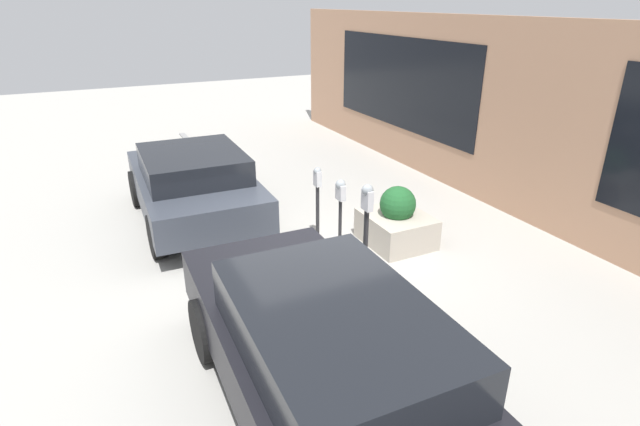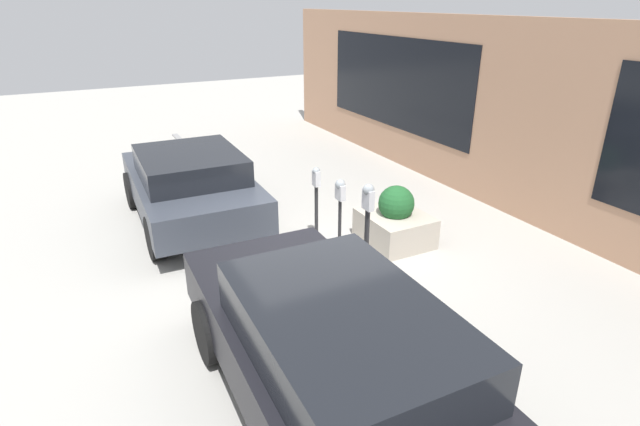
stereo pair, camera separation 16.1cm
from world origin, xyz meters
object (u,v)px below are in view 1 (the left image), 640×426
Objects in this scene: parking_meter_middle at (318,192)px; parked_car_front at (328,358)px; parking_meter_second at (340,200)px; planter_box at (397,222)px; parking_meter_nearest at (367,218)px; parked_car_middle at (194,183)px.

parking_meter_middle is 0.29× the size of parked_car_front.
parking_meter_second is 1.36m from planter_box.
parked_car_front reaches higher than parking_meter_middle.
parking_meter_nearest is 1.39× the size of planter_box.
parked_car_front is (-3.06, 2.85, 0.40)m from planter_box.
parking_meter_nearest is 0.89m from parking_meter_second.
parking_meter_middle is at bearing -22.95° from parked_car_front.
parking_meter_nearest is at bearing 178.62° from parking_meter_middle.
parked_car_middle is (2.62, 1.69, -0.30)m from parking_meter_second.
parking_meter_nearest is 0.40× the size of parked_car_middle.
parked_car_middle is at bearing 24.94° from parking_meter_nearest.
planter_box is at bearing -129.35° from parked_car_middle.
parking_meter_second is 0.29× the size of parked_car_front.
parking_meter_nearest reaches higher than parked_car_middle.
parking_meter_nearest is 1.66m from parking_meter_middle.
parking_meter_middle is 1.45m from planter_box.
parking_meter_middle reaches higher than planter_box.
parking_meter_second is 3.37m from parked_car_front.
parking_meter_second is 1.20× the size of planter_box.
parking_meter_middle is at bearing 62.84° from planter_box.
planter_box is at bearing -50.20° from parking_meter_nearest.
parking_meter_nearest reaches higher than parking_meter_second.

